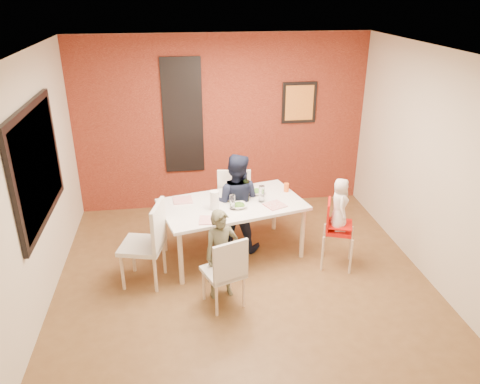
{
  "coord_description": "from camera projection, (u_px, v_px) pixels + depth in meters",
  "views": [
    {
      "loc": [
        -0.73,
        -4.76,
        3.32
      ],
      "look_at": [
        0.0,
        0.3,
        1.05
      ],
      "focal_mm": 35.0,
      "sensor_mm": 36.0,
      "label": 1
    }
  ],
  "objects": [
    {
      "name": "child_far",
      "position": [
        236.0,
        203.0,
        6.2
      ],
      "size": [
        0.79,
        0.7,
        1.35
      ],
      "primitive_type": "imported",
      "rotation": [
        0.0,
        0.0,
        2.82
      ],
      "color": "black",
      "rests_on": "ground"
    },
    {
      "name": "salad_bowl_a",
      "position": [
        239.0,
        206.0,
        5.88
      ],
      "size": [
        0.23,
        0.23,
        0.05
      ],
      "primitive_type": "imported",
      "rotation": [
        0.0,
        0.0,
        0.15
      ],
      "color": "white",
      "rests_on": "dining_table"
    },
    {
      "name": "wine_bottle",
      "position": [
        246.0,
        191.0,
        6.01
      ],
      "size": [
        0.08,
        0.08,
        0.29
      ],
      "primitive_type": "cylinder",
      "color": "black",
      "rests_on": "dining_table"
    },
    {
      "name": "wine_glass_b",
      "position": [
        262.0,
        194.0,
        6.01
      ],
      "size": [
        0.08,
        0.08,
        0.22
      ],
      "primitive_type": "cylinder",
      "color": "white",
      "rests_on": "dining_table"
    },
    {
      "name": "paper_towel_roll",
      "position": [
        214.0,
        200.0,
        5.8
      ],
      "size": [
        0.11,
        0.11,
        0.24
      ],
      "primitive_type": "cylinder",
      "color": "white",
      "rests_on": "dining_table"
    },
    {
      "name": "high_chair",
      "position": [
        336.0,
        228.0,
        5.86
      ],
      "size": [
        0.48,
        0.48,
        0.89
      ],
      "rotation": [
        0.0,
        0.0,
        1.22
      ],
      "color": "red",
      "rests_on": "ground"
    },
    {
      "name": "glassblock_surround",
      "position": [
        183.0,
        116.0,
        7.06
      ],
      "size": [
        0.6,
        0.03,
        1.76
      ],
      "primitive_type": "cube",
      "color": "black",
      "rests_on": "wall_back"
    },
    {
      "name": "wall_back",
      "position": [
        222.0,
        124.0,
        7.24
      ],
      "size": [
        4.5,
        0.02,
        2.7
      ],
      "primitive_type": "cube",
      "color": "beige",
      "rests_on": "ground"
    },
    {
      "name": "wall_front",
      "position": [
        293.0,
        303.0,
        3.16
      ],
      "size": [
        4.5,
        0.02,
        2.7
      ],
      "primitive_type": "cube",
      "color": "beige",
      "rests_on": "ground"
    },
    {
      "name": "plate_far_mid",
      "position": [
        232.0,
        192.0,
        6.33
      ],
      "size": [
        0.2,
        0.2,
        0.01
      ],
      "primitive_type": "cube",
      "rotation": [
        0.0,
        0.0,
        -0.03
      ],
      "color": "white",
      "rests_on": "dining_table"
    },
    {
      "name": "plate_near_left",
      "position": [
        209.0,
        220.0,
        5.56
      ],
      "size": [
        0.26,
        0.26,
        0.01
      ],
      "primitive_type": "cube",
      "rotation": [
        0.0,
        0.0,
        -0.12
      ],
      "color": "white",
      "rests_on": "dining_table"
    },
    {
      "name": "chair_near",
      "position": [
        226.0,
        270.0,
        5.07
      ],
      "size": [
        0.52,
        0.52,
        0.88
      ],
      "rotation": [
        0.0,
        0.0,
        3.5
      ],
      "color": "beige",
      "rests_on": "ground"
    },
    {
      "name": "sippy_cup",
      "position": [
        286.0,
        187.0,
        6.33
      ],
      "size": [
        0.07,
        0.07,
        0.12
      ],
      "primitive_type": "cylinder",
      "color": "#E15C19",
      "rests_on": "dining_table"
    },
    {
      "name": "wine_glass_a",
      "position": [
        232.0,
        202.0,
        5.81
      ],
      "size": [
        0.07,
        0.07,
        0.2
      ],
      "primitive_type": "cylinder",
      "color": "silver",
      "rests_on": "dining_table"
    },
    {
      "name": "wall_left",
      "position": [
        32.0,
        190.0,
        4.91
      ],
      "size": [
        0.02,
        4.5,
        2.7
      ],
      "primitive_type": "cube",
      "color": "beige",
      "rests_on": "ground"
    },
    {
      "name": "ground",
      "position": [
        243.0,
        280.0,
        5.75
      ],
      "size": [
        4.5,
        4.5,
        0.0
      ],
      "primitive_type": "plane",
      "color": "brown",
      "rests_on": "ground"
    },
    {
      "name": "art_print_canvas",
      "position": [
        299.0,
        103.0,
        7.22
      ],
      "size": [
        0.44,
        0.01,
        0.54
      ],
      "primitive_type": "cube",
      "color": "orange",
      "rests_on": "wall_back"
    },
    {
      "name": "chair_far",
      "position": [
        234.0,
        203.0,
        6.47
      ],
      "size": [
        0.51,
        0.51,
        0.99
      ],
      "rotation": [
        0.0,
        0.0,
        -0.11
      ],
      "color": "white",
      "rests_on": "ground"
    },
    {
      "name": "plate_far_left",
      "position": [
        183.0,
        200.0,
        6.08
      ],
      "size": [
        0.26,
        0.26,
        0.01
      ],
      "primitive_type": "cube",
      "rotation": [
        0.0,
        0.0,
        0.06
      ],
      "color": "white",
      "rests_on": "dining_table"
    },
    {
      "name": "picture_window_frame",
      "position": [
        37.0,
        165.0,
        5.01
      ],
      "size": [
        0.05,
        1.7,
        1.3
      ],
      "primitive_type": "cube",
      "color": "black",
      "rests_on": "wall_left"
    },
    {
      "name": "plate_near_right",
      "position": [
        275.0,
        205.0,
        5.94
      ],
      "size": [
        0.31,
        0.31,
        0.01
      ],
      "primitive_type": "cube",
      "rotation": [
        0.0,
        0.0,
        0.41
      ],
      "color": "white",
      "rests_on": "dining_table"
    },
    {
      "name": "dining_table",
      "position": [
        232.0,
        208.0,
        6.04
      ],
      "size": [
        1.99,
        1.4,
        0.75
      ],
      "rotation": [
        0.0,
        0.0,
        0.24
      ],
      "color": "white",
      "rests_on": "ground"
    },
    {
      "name": "art_print_frame",
      "position": [
        299.0,
        103.0,
        7.23
      ],
      "size": [
        0.54,
        0.03,
        0.64
      ],
      "primitive_type": "cube",
      "color": "black",
      "rests_on": "wall_back"
    },
    {
      "name": "condiment_red",
      "position": [
        235.0,
        196.0,
        6.03
      ],
      "size": [
        0.04,
        0.04,
        0.15
      ],
      "primitive_type": "cylinder",
      "color": "red",
      "rests_on": "dining_table"
    },
    {
      "name": "condiment_brown",
      "position": [
        237.0,
        194.0,
        6.08
      ],
      "size": [
        0.04,
        0.04,
        0.15
      ],
      "primitive_type": "cylinder",
      "color": "brown",
      "rests_on": "dining_table"
    },
    {
      "name": "condiment_green",
      "position": [
        239.0,
        195.0,
        6.06
      ],
      "size": [
        0.04,
        0.04,
        0.15
      ],
      "primitive_type": "cylinder",
      "color": "#2C7226",
      "rests_on": "dining_table"
    },
    {
      "name": "wall_right",
      "position": [
        433.0,
        168.0,
        5.49
      ],
      "size": [
        0.02,
        4.5,
        2.7
      ],
      "primitive_type": "cube",
      "color": "beige",
      "rests_on": "ground"
    },
    {
      "name": "ceiling",
      "position": [
        244.0,
        53.0,
        4.65
      ],
      "size": [
        4.5,
        4.5,
        0.02
      ],
      "primitive_type": "cube",
      "color": "white",
      "rests_on": "wall_back"
    },
    {
      "name": "toddler",
      "position": [
        340.0,
        204.0,
        5.71
      ],
      "size": [
        0.27,
        0.36,
        0.67
      ],
      "primitive_type": "imported",
      "rotation": [
        0.0,
        0.0,
        1.4
      ],
      "color": "white",
      "rests_on": "high_chair"
    },
    {
      "name": "chair_left",
      "position": [
        149.0,
        240.0,
        5.48
      ],
      "size": [
        0.59,
        0.59,
        1.04
      ],
      "rotation": [
        0.0,
        0.0,
        4.46
      ],
      "color": "silver",
      "rests_on": "ground"
    },
    {
      "name": "brick_accent_wall",
      "position": [
        222.0,
        124.0,
        7.22
      ],
      "size": [
        4.5,
        0.02,
        2.7
      ],
      "primitive_type": "cube",
      "color": "maroon",
      "rests_on": "ground"
    },
    {
      "name": "salad_bowl_b",
      "position": [
        257.0,
        192.0,
        6.27
      ],
      "size": [
        0.28,
        0.28,
        0.05
      ],
      "primitive_type": "imported",
      "rotation": [
        0.0,
        0.0,
        0.33
      ],
      "color": "white",
      "rests_on": "dining_table"
    },
    {
      "name": "picture_window_pane",
      "position": [
        38.0,
        165.0,
        5.01
      ],
      "size": [
        0.02,
        1.55,
        1.15
      ],
      "primitive_type": "cube",
      "color": "black",
      "rests_on": "wall_left"
    },
    {
      "name": "child_near",
      "position": [
        221.0,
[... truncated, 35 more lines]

